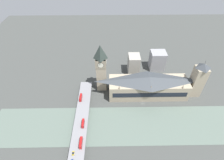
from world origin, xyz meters
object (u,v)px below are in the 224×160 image
at_px(parliament_hall, 148,86).
at_px(victoria_tower, 198,80).
at_px(clock_tower, 101,67).
at_px(double_decker_bus_rear, 83,123).
at_px(car_northbound_tail, 73,153).
at_px(double_decker_bus_lead, 81,97).
at_px(road_bridge, 81,123).
at_px(double_decker_bus_mid, 81,143).

bearing_deg(parliament_hall, victoria_tower, -89.95).
distance_m(clock_tower, double_decker_bus_rear, 74.19).
relative_size(double_decker_bus_rear, car_northbound_tail, 2.45).
relative_size(victoria_tower, double_decker_bus_rear, 5.33).
xyz_separation_m(clock_tower, car_northbound_tail, (-99.31, 25.41, -29.61)).
xyz_separation_m(parliament_hall, double_decker_bus_lead, (-13.51, 88.04, -6.13)).
bearing_deg(road_bridge, victoria_tower, -71.26).
bearing_deg(double_decker_bus_rear, victoria_tower, -69.84).
distance_m(victoria_tower, road_bridge, 156.38).
relative_size(double_decker_bus_lead, double_decker_bus_mid, 0.95).
height_order(parliament_hall, clock_tower, clock_tower).
bearing_deg(double_decker_bus_mid, parliament_hall, -46.76).
bearing_deg(clock_tower, car_northbound_tail, 165.65).
bearing_deg(victoria_tower, double_decker_bus_rear, 110.16).
relative_size(clock_tower, double_decker_bus_rear, 6.76).
bearing_deg(double_decker_bus_rear, parliament_hall, -56.94).
height_order(clock_tower, car_northbound_tail, clock_tower).
bearing_deg(car_northbound_tail, double_decker_bus_lead, 0.61).
relative_size(road_bridge, double_decker_bus_mid, 11.69).
height_order(double_decker_bus_lead, double_decker_bus_mid, double_decker_bus_mid).
height_order(parliament_hall, victoria_tower, victoria_tower).
bearing_deg(road_bridge, clock_tower, -19.43).
height_order(clock_tower, double_decker_bus_mid, clock_tower).
height_order(victoria_tower, double_decker_bus_rear, victoria_tower).
height_order(double_decker_bus_lead, car_northbound_tail, double_decker_bus_lead).
distance_m(parliament_hall, road_bridge, 98.27).
bearing_deg(parliament_hall, double_decker_bus_mid, 133.24).
bearing_deg(double_decker_bus_mid, car_northbound_tail, 146.56).
bearing_deg(clock_tower, parliament_hall, -102.25).
relative_size(clock_tower, victoria_tower, 1.27).
xyz_separation_m(clock_tower, double_decker_bus_rear, (-66.14, 19.13, -27.64)).
xyz_separation_m(parliament_hall, clock_tower, (13.43, 61.87, 21.56)).
relative_size(road_bridge, car_northbound_tail, 32.79).
distance_m(road_bridge, double_decker_bus_lead, 36.66).
bearing_deg(victoria_tower, road_bridge, 108.74).
relative_size(double_decker_bus_mid, double_decker_bus_rear, 1.14).
height_order(double_decker_bus_mid, double_decker_bus_rear, double_decker_bus_mid).
relative_size(parliament_hall, double_decker_bus_lead, 9.25).
height_order(clock_tower, victoria_tower, clock_tower).
relative_size(parliament_hall, double_decker_bus_rear, 10.07).
distance_m(clock_tower, double_decker_bus_mid, 95.28).
bearing_deg(car_northbound_tail, double_decker_bus_rear, -10.71).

